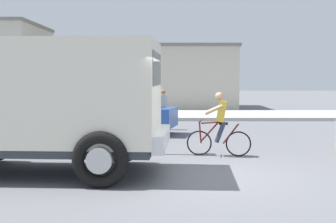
{
  "coord_description": "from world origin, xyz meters",
  "views": [
    {
      "loc": [
        -0.84,
        -9.58,
        2.13
      ],
      "look_at": [
        -0.89,
        2.5,
        1.2
      ],
      "focal_mm": 48.33,
      "sensor_mm": 36.0,
      "label": 1
    }
  ],
  "objects": [
    {
      "name": "cyclist",
      "position": [
        0.54,
        2.46,
        0.86
      ],
      "size": [
        1.72,
        0.53,
        1.72
      ],
      "color": "black",
      "rests_on": "ground"
    },
    {
      "name": "car_red_near",
      "position": [
        -2.55,
        7.15,
        0.82
      ],
      "size": [
        4.27,
        2.49,
        1.6
      ],
      "color": "#234C9E",
      "rests_on": "ground"
    },
    {
      "name": "ground_plane",
      "position": [
        0.0,
        0.0,
        0.0
      ],
      "size": [
        120.0,
        120.0,
        0.0
      ],
      "primitive_type": "plane",
      "color": "slate"
    },
    {
      "name": "sidewalk_far",
      "position": [
        0.0,
        14.53,
        0.08
      ],
      "size": [
        80.0,
        5.0,
        0.16
      ],
      "primitive_type": "cube",
      "color": "#ADADA8",
      "rests_on": "ground"
    },
    {
      "name": "pedestrian_near_kerb",
      "position": [
        -1.04,
        8.55,
        0.85
      ],
      "size": [
        0.34,
        0.22,
        1.62
      ],
      "color": "#2D334C",
      "rests_on": "ground"
    },
    {
      "name": "building_mid_block",
      "position": [
        -2.04,
        21.29,
        2.1
      ],
      "size": [
        11.37,
        6.55,
        4.19
      ],
      "color": "#B2AD9E",
      "rests_on": "ground"
    },
    {
      "name": "traffic_light_pole",
      "position": [
        -1.39,
        2.85,
        2.07
      ],
      "size": [
        0.24,
        0.43,
        3.2
      ],
      "color": "red",
      "rests_on": "ground"
    },
    {
      "name": "truck_foreground",
      "position": [
        -3.64,
        0.29,
        1.67
      ],
      "size": [
        5.55,
        3.06,
        2.9
      ],
      "color": "silver",
      "rests_on": "ground"
    }
  ]
}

